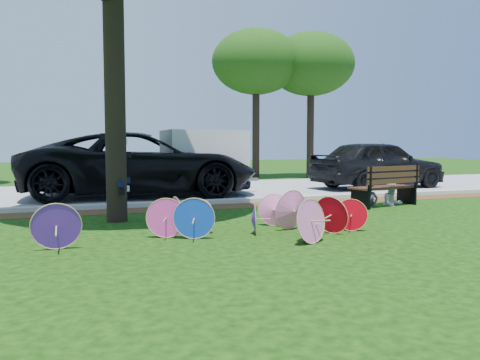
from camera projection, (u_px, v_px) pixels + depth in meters
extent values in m
plane|color=black|center=(252.00, 241.00, 8.02)|extent=(90.00, 90.00, 0.00)
cube|color=#472D16|center=(190.00, 208.00, 12.25)|extent=(90.00, 1.00, 0.01)
cube|color=#B7B5AD|center=(184.00, 203.00, 12.90)|extent=(90.00, 0.30, 0.12)
cube|color=gray|center=(158.00, 191.00, 16.80)|extent=(90.00, 8.00, 0.01)
cylinder|color=black|center=(114.00, 75.00, 9.90)|extent=(0.44, 0.44, 6.24)
cone|color=#E6399E|center=(198.00, 216.00, 8.75)|extent=(0.57, 0.64, 0.65)
cone|color=#C20211|center=(332.00, 215.00, 8.65)|extent=(0.53, 0.73, 0.72)
cone|color=#E6399E|center=(181.00, 213.00, 8.95)|extent=(0.29, 0.70, 0.69)
cone|color=#C7288D|center=(300.00, 224.00, 7.91)|extent=(0.42, 0.57, 0.62)
cone|color=#E6399E|center=(56.00, 225.00, 7.79)|extent=(0.63, 0.37, 0.61)
cone|color=pink|center=(309.00, 221.00, 7.82)|extent=(0.78, 0.51, 0.76)
cone|color=pink|center=(292.00, 210.00, 8.99)|extent=(0.82, 0.46, 0.80)
cone|color=#C20211|center=(351.00, 215.00, 8.98)|extent=(0.58, 0.45, 0.63)
cone|color=pink|center=(274.00, 210.00, 9.46)|extent=(0.65, 0.46, 0.67)
cone|color=blue|center=(194.00, 218.00, 8.16)|extent=(0.75, 0.37, 0.74)
cone|color=#E6399E|center=(166.00, 218.00, 8.28)|extent=(0.71, 0.32, 0.72)
cone|color=pink|center=(328.00, 212.00, 9.15)|extent=(0.29, 0.68, 0.67)
cone|color=#5D26A4|center=(56.00, 225.00, 7.29)|extent=(0.78, 0.27, 0.78)
cone|color=#5D26A4|center=(253.00, 219.00, 8.61)|extent=(0.28, 0.56, 0.56)
imported|color=black|center=(142.00, 165.00, 15.10)|extent=(7.68, 4.07, 2.06)
imported|color=black|center=(378.00, 164.00, 18.11)|extent=(5.64, 2.73, 1.86)
cube|color=silver|center=(205.00, 158.00, 15.87)|extent=(2.71, 1.77, 2.45)
imported|color=#343647|center=(371.00, 184.00, 12.62)|extent=(0.45, 0.30, 1.23)
imported|color=silver|center=(393.00, 182.00, 12.85)|extent=(0.63, 0.50, 1.26)
cylinder|color=black|center=(256.00, 129.00, 23.42)|extent=(0.36, 0.36, 5.00)
ellipsoid|color=black|center=(256.00, 62.00, 23.18)|extent=(4.40, 4.40, 3.20)
cylinder|color=black|center=(310.00, 129.00, 24.05)|extent=(0.36, 0.36, 5.00)
ellipsoid|color=black|center=(311.00, 64.00, 23.81)|extent=(4.40, 4.40, 3.20)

